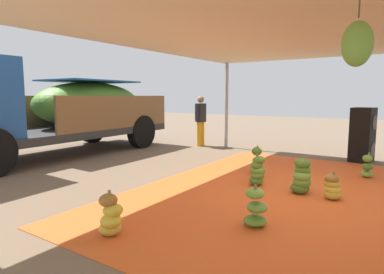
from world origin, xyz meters
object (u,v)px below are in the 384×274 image
(banana_bunch_6, at_px, (302,177))
(banana_bunch_7, at_px, (257,171))
(cargo_truck_main, at_px, (48,109))
(banana_bunch_1, at_px, (367,167))
(worker_0, at_px, (201,117))
(banana_bunch_5, at_px, (257,162))
(speaker_stack, at_px, (363,135))
(banana_bunch_8, at_px, (111,216))
(banana_bunch_3, at_px, (332,187))
(banana_bunch_0, at_px, (256,209))

(banana_bunch_6, distance_m, banana_bunch_7, 0.80)
(banana_bunch_6, height_order, cargo_truck_main, cargo_truck_main)
(banana_bunch_1, distance_m, worker_0, 5.29)
(banana_bunch_5, height_order, speaker_stack, speaker_stack)
(banana_bunch_8, xyz_separation_m, worker_0, (6.39, 2.80, 0.69))
(banana_bunch_3, bearing_deg, banana_bunch_6, 83.94)
(worker_0, distance_m, speaker_stack, 4.64)
(speaker_stack, bearing_deg, banana_bunch_0, 173.71)
(banana_bunch_6, height_order, banana_bunch_7, banana_bunch_6)
(banana_bunch_6, relative_size, speaker_stack, 0.46)
(banana_bunch_5, distance_m, banana_bunch_7, 0.82)
(banana_bunch_7, height_order, worker_0, worker_0)
(banana_bunch_6, bearing_deg, banana_bunch_5, 53.46)
(banana_bunch_8, xyz_separation_m, speaker_stack, (6.40, -1.84, 0.42))
(worker_0, bearing_deg, banana_bunch_6, -130.30)
(banana_bunch_0, height_order, banana_bunch_3, banana_bunch_0)
(banana_bunch_3, bearing_deg, banana_bunch_5, 61.23)
(banana_bunch_0, bearing_deg, banana_bunch_8, 133.01)
(banana_bunch_6, relative_size, worker_0, 0.38)
(banana_bunch_1, xyz_separation_m, banana_bunch_3, (-1.78, 0.30, -0.02))
(banana_bunch_3, bearing_deg, banana_bunch_1, -9.56)
(banana_bunch_5, bearing_deg, banana_bunch_7, -156.78)
(banana_bunch_5, relative_size, banana_bunch_7, 1.04)
(banana_bunch_5, relative_size, worker_0, 0.37)
(banana_bunch_1, height_order, worker_0, worker_0)
(banana_bunch_0, distance_m, worker_0, 6.64)
(banana_bunch_0, relative_size, banana_bunch_1, 1.04)
(banana_bunch_7, height_order, cargo_truck_main, cargo_truck_main)
(banana_bunch_5, xyz_separation_m, worker_0, (2.69, 3.03, 0.66))
(cargo_truck_main, bearing_deg, banana_bunch_3, -88.36)
(banana_bunch_7, relative_size, banana_bunch_8, 1.07)
(cargo_truck_main, bearing_deg, banana_bunch_1, -74.77)
(banana_bunch_0, distance_m, banana_bunch_3, 1.74)
(banana_bunch_1, xyz_separation_m, cargo_truck_main, (-1.98, 7.28, 1.04))
(banana_bunch_6, relative_size, cargo_truck_main, 0.09)
(speaker_stack, bearing_deg, worker_0, 90.19)
(banana_bunch_8, height_order, worker_0, worker_0)
(banana_bunch_5, bearing_deg, banana_bunch_3, -118.77)
(banana_bunch_6, bearing_deg, banana_bunch_1, -24.39)
(banana_bunch_3, distance_m, banana_bunch_6, 0.49)
(banana_bunch_3, distance_m, cargo_truck_main, 7.07)
(banana_bunch_0, xyz_separation_m, cargo_truck_main, (1.44, 6.41, 1.04))
(banana_bunch_0, bearing_deg, cargo_truck_main, 77.31)
(banana_bunch_0, distance_m, banana_bunch_5, 2.72)
(banana_bunch_8, distance_m, worker_0, 7.01)
(banana_bunch_6, bearing_deg, speaker_stack, -7.80)
(banana_bunch_5, height_order, banana_bunch_8, banana_bunch_5)
(banana_bunch_0, height_order, cargo_truck_main, cargo_truck_main)
(banana_bunch_1, bearing_deg, banana_bunch_7, 136.47)
(banana_bunch_3, relative_size, worker_0, 0.27)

